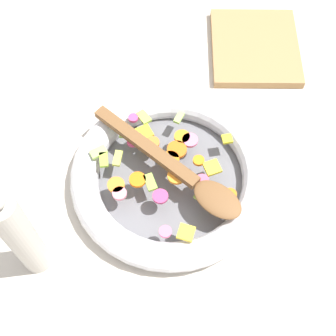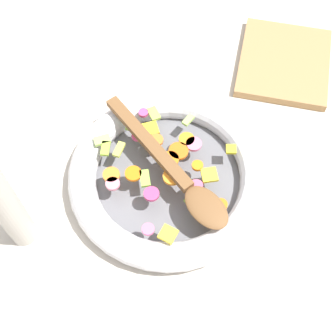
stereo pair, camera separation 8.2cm
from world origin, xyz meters
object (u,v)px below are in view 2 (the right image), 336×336
(wooden_spoon, at_px, (176,173))
(cutting_board, at_px, (284,62))
(skillet, at_px, (168,176))
(pepper_mill, at_px, (5,206))

(wooden_spoon, height_order, cutting_board, wooden_spoon)
(wooden_spoon, distance_m, cutting_board, 0.38)
(skillet, height_order, cutting_board, skillet)
(skillet, height_order, pepper_mill, pepper_mill)
(skillet, distance_m, cutting_board, 0.37)
(wooden_spoon, relative_size, pepper_mill, 1.10)
(wooden_spoon, bearing_deg, skillet, 49.80)
(pepper_mill, bearing_deg, cutting_board, -39.97)
(skillet, relative_size, pepper_mill, 1.46)
(pepper_mill, height_order, cutting_board, pepper_mill)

